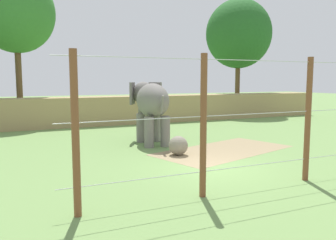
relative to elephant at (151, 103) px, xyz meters
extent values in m
plane|color=#6B8E4C|center=(0.21, -5.63, -2.04)|extent=(120.00, 120.00, 0.00)
cube|color=#937F5B|center=(2.35, -3.06, -2.04)|extent=(7.20, 5.02, 0.01)
cube|color=tan|center=(0.21, 8.06, -1.04)|extent=(36.00, 1.80, 1.99)
cylinder|color=slate|center=(-0.36, 0.46, -1.31)|extent=(0.46, 0.46, 1.47)
cylinder|color=slate|center=(0.44, 0.39, -1.31)|extent=(0.46, 0.46, 1.47)
cylinder|color=slate|center=(-0.50, -1.03, -1.31)|extent=(0.46, 0.46, 1.47)
cylinder|color=slate|center=(0.31, -1.10, -1.31)|extent=(0.46, 0.46, 1.47)
ellipsoid|color=slate|center=(-0.03, -0.32, 0.14)|extent=(1.71, 2.84, 1.68)
ellipsoid|color=slate|center=(0.12, 1.38, 0.43)|extent=(1.24, 1.14, 1.21)
cube|color=slate|center=(-0.51, 1.33, 0.43)|extent=(0.56, 0.87, 1.15)
cube|color=slate|center=(0.74, 1.22, 0.43)|extent=(0.42, 0.92, 1.15)
cylinder|color=slate|center=(0.17, 1.83, 0.00)|extent=(0.38, 0.54, 0.66)
cylinder|color=slate|center=(0.18, 1.96, -0.46)|extent=(0.31, 0.39, 0.62)
cylinder|color=slate|center=(0.18, 2.04, -0.89)|extent=(0.23, 0.23, 0.58)
cylinder|color=slate|center=(-0.17, -1.83, 0.04)|extent=(0.13, 0.33, 0.84)
sphere|color=gray|center=(0.02, -3.10, -1.63)|extent=(0.82, 0.82, 0.82)
cylinder|color=brown|center=(-5.06, -8.10, -0.09)|extent=(0.18, 0.18, 3.90)
cylinder|color=brown|center=(-1.68, -8.10, -0.09)|extent=(0.18, 0.18, 3.90)
cylinder|color=brown|center=(2.10, -8.10, -0.09)|extent=(0.18, 0.18, 3.90)
cylinder|color=#B7B7BC|center=(0.21, -8.10, -1.34)|extent=(11.53, 0.02, 0.02)
cylinder|color=#B7B7BC|center=(0.21, -8.10, 0.18)|extent=(11.53, 0.02, 0.02)
cylinder|color=#B7B7BC|center=(0.21, -8.10, 1.70)|extent=(11.53, 0.02, 0.02)
cylinder|color=brown|center=(-5.72, 11.95, 0.79)|extent=(0.44, 0.44, 5.66)
ellipsoid|color=#33752D|center=(-5.72, 11.95, 5.97)|extent=(5.53, 5.53, 5.81)
cylinder|color=brown|center=(13.21, 11.17, 0.37)|extent=(0.44, 0.44, 4.83)
ellipsoid|color=#235B23|center=(13.21, 11.17, 5.35)|extent=(6.04, 6.04, 6.34)
camera|label=1|loc=(-6.39, -16.18, 1.18)|focal=37.28mm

